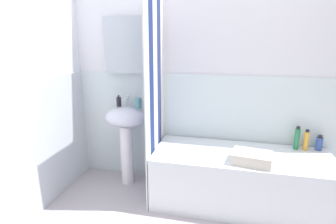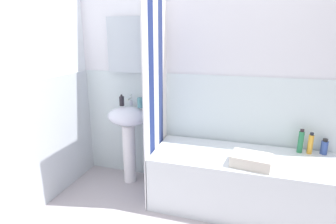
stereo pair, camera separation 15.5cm
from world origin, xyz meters
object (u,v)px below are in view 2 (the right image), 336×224
object	(u,v)px
toothbrush_cup	(141,103)
conditioner_bottle	(310,144)
shampoo_bottle	(324,147)
sink	(128,128)
bathtub	(241,182)
soap_dispenser	(122,101)
body_wash_bottle	(301,141)
towel_folded	(251,160)

from	to	relation	value
toothbrush_cup	conditioner_bottle	distance (m)	1.68
shampoo_bottle	sink	bearing A→B (deg)	-176.21
bathtub	soap_dispenser	bearing A→B (deg)	172.04
shampoo_bottle	body_wash_bottle	world-z (taller)	body_wash_bottle
soap_dispenser	towel_folded	world-z (taller)	soap_dispenser
toothbrush_cup	conditioner_bottle	world-z (taller)	toothbrush_cup
soap_dispenser	conditioner_bottle	world-z (taller)	soap_dispenser
conditioner_bottle	shampoo_bottle	bearing A→B (deg)	10.94
body_wash_bottle	conditioner_bottle	bearing A→B (deg)	0.22
body_wash_bottle	towel_folded	size ratio (longest dim) A/B	0.71
sink	towel_folded	bearing A→B (deg)	-13.63
sink	body_wash_bottle	bearing A→B (deg)	3.44
soap_dispenser	towel_folded	distance (m)	1.44
soap_dispenser	shampoo_bottle	world-z (taller)	soap_dispenser
bathtub	shampoo_bottle	size ratio (longest dim) A/B	10.92
shampoo_bottle	towel_folded	size ratio (longest dim) A/B	0.46
toothbrush_cup	body_wash_bottle	size ratio (longest dim) A/B	0.45
sink	body_wash_bottle	size ratio (longest dim) A/B	3.73
bathtub	conditioner_bottle	world-z (taller)	conditioner_bottle
shampoo_bottle	conditioner_bottle	size ratio (longest dim) A/B	0.73
body_wash_bottle	towel_folded	world-z (taller)	body_wash_bottle
soap_dispenser	toothbrush_cup	bearing A→B (deg)	-2.47
shampoo_bottle	towel_folded	world-z (taller)	shampoo_bottle
toothbrush_cup	soap_dispenser	bearing A→B (deg)	177.53
sink	towel_folded	size ratio (longest dim) A/B	2.65
toothbrush_cup	shampoo_bottle	size ratio (longest dim) A/B	0.69
towel_folded	sink	bearing A→B (deg)	166.37
toothbrush_cup	conditioner_bottle	bearing A→B (deg)	2.47
conditioner_bottle	toothbrush_cup	bearing A→B (deg)	-177.53
sink	toothbrush_cup	world-z (taller)	toothbrush_cup
body_wash_bottle	sink	bearing A→B (deg)	-176.56
soap_dispenser	body_wash_bottle	world-z (taller)	soap_dispenser
sink	shampoo_bottle	distance (m)	1.92
bathtub	shampoo_bottle	distance (m)	0.83
sink	soap_dispenser	size ratio (longest dim) A/B	6.92
conditioner_bottle	towel_folded	world-z (taller)	conditioner_bottle
conditioner_bottle	towel_folded	distance (m)	0.67
sink	body_wash_bottle	world-z (taller)	sink
toothbrush_cup	towel_folded	bearing A→B (deg)	-16.69
soap_dispenser	bathtub	bearing A→B (deg)	-7.96
sink	bathtub	world-z (taller)	sink
soap_dispenser	bathtub	xyz separation A→B (m)	(1.28, -0.18, -0.65)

